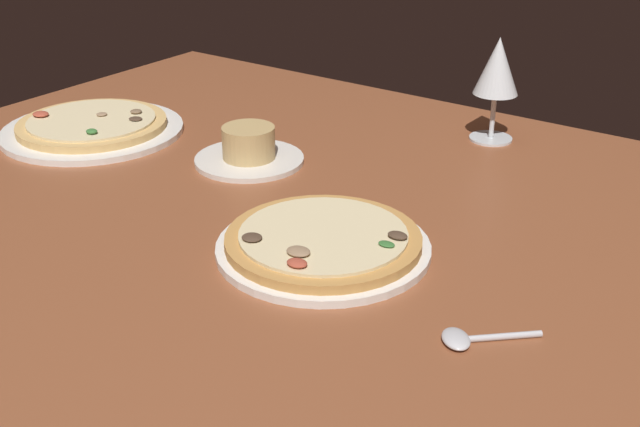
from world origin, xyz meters
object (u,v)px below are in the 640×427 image
at_px(pizza_side, 92,127).
at_px(wine_glass_far, 497,70).
at_px(ramekin_on_saucer, 249,150).
at_px(pizza_main, 323,243).
at_px(spoon, 468,338).

distance_m(pizza_side, wine_glass_far, 0.68).
relative_size(pizza_side, wine_glass_far, 1.77).
xyz_separation_m(ramekin_on_saucer, wine_glass_far, (0.26, 0.31, 0.10)).
bearing_deg(pizza_side, wine_glass_far, 32.98).
xyz_separation_m(pizza_main, spoon, (0.23, -0.07, -0.01)).
bearing_deg(ramekin_on_saucer, spoon, -26.29).
xyz_separation_m(pizza_main, ramekin_on_saucer, (-0.26, 0.17, 0.01)).
bearing_deg(spoon, ramekin_on_saucer, 153.71).
xyz_separation_m(wine_glass_far, spoon, (0.23, -0.55, -0.11)).
relative_size(ramekin_on_saucer, wine_glass_far, 0.99).
bearing_deg(pizza_main, spoon, -17.29).
bearing_deg(pizza_main, ramekin_on_saucer, 146.78).
bearing_deg(ramekin_on_saucer, pizza_side, -169.81).
xyz_separation_m(ramekin_on_saucer, spoon, (0.49, -0.24, -0.02)).
distance_m(ramekin_on_saucer, wine_glass_far, 0.42).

